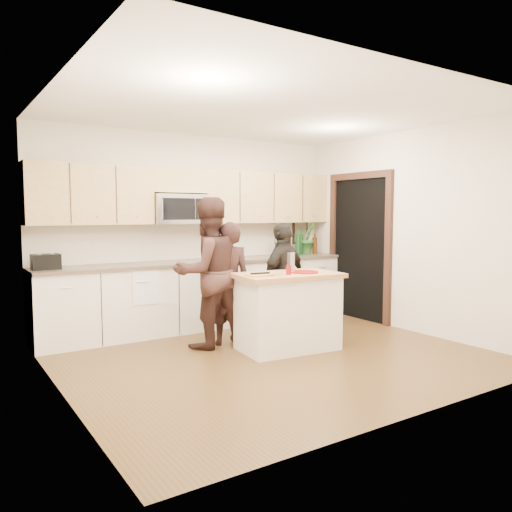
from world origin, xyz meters
TOP-DOWN VIEW (x-y plane):
  - floor at (0.00, 0.00)m, footprint 4.50×4.50m
  - room_shell at (0.00, 0.00)m, footprint 4.52×4.02m
  - back_cabinetry at (0.00, 1.69)m, footprint 4.50×0.66m
  - upper_cabinetry at (0.03, 1.83)m, footprint 4.50×0.33m
  - microwave at (-0.31, 1.80)m, footprint 0.76×0.41m
  - doorway at (2.23, 0.90)m, footprint 0.06×1.25m
  - framed_picture at (1.95, 1.98)m, footprint 0.30×0.03m
  - dish_towel at (-0.95, 1.50)m, footprint 0.34×0.60m
  - island at (0.29, 0.10)m, footprint 1.27×0.82m
  - red_plate at (0.48, 0.03)m, footprint 0.33×0.33m
  - box_grater at (0.39, 0.17)m, footprint 0.08×0.06m
  - drink_glass at (0.22, -0.01)m, footprint 0.06×0.06m
  - cutting_board at (-0.13, 0.06)m, footprint 0.30×0.22m
  - tongs at (-0.09, 0.11)m, footprint 0.23×0.06m
  - knife at (0.01, -0.04)m, footprint 0.18×0.04m
  - toaster at (-2.05, 1.67)m, footprint 0.31×0.22m
  - bottle_cluster at (1.69, 1.69)m, footprint 0.74×0.27m
  - orchid at (1.89, 1.72)m, footprint 0.35×0.34m
  - woman_left at (-0.17, 0.68)m, footprint 0.63×0.51m
  - woman_center at (-0.43, 0.72)m, footprint 0.89×0.71m
  - woman_right at (0.64, 0.65)m, footprint 0.93×0.61m

SIDE VIEW (x-z plane):
  - floor at x=0.00m, z-range 0.00..0.00m
  - island at x=0.29m, z-range 0.00..0.90m
  - back_cabinetry at x=0.00m, z-range 0.00..0.94m
  - woman_right at x=0.64m, z-range 0.00..1.47m
  - woman_left at x=-0.17m, z-range 0.00..1.49m
  - dish_towel at x=-0.95m, z-range 0.56..1.04m
  - woman_center at x=-0.43m, z-range 0.00..1.78m
  - cutting_board at x=-0.13m, z-range 0.90..0.92m
  - red_plate at x=0.48m, z-range 0.90..0.92m
  - knife at x=0.01m, z-range 0.92..0.92m
  - tongs at x=-0.09m, z-range 0.92..0.93m
  - drink_glass at x=0.22m, z-range 0.90..1.01m
  - toaster at x=-2.05m, z-range 0.94..1.12m
  - box_grater at x=0.39m, z-range 0.92..1.16m
  - bottle_cluster at x=1.69m, z-range 0.92..1.32m
  - doorway at x=2.23m, z-range 0.06..2.26m
  - orchid at x=1.89m, z-range 0.94..1.45m
  - framed_picture at x=1.95m, z-range 1.09..1.47m
  - microwave at x=-0.31m, z-range 1.45..1.85m
  - room_shell at x=0.00m, z-range 0.38..3.09m
  - upper_cabinetry at x=0.03m, z-range 1.47..2.22m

